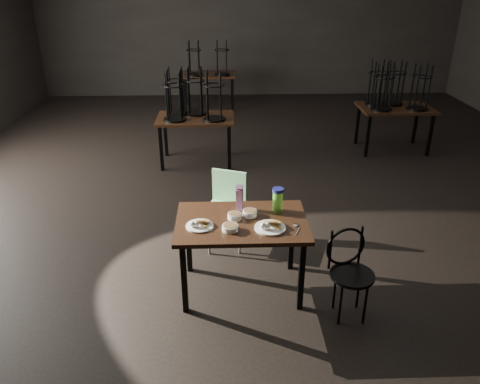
{
  "coord_description": "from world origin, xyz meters",
  "views": [
    {
      "loc": [
        -0.68,
        -5.65,
        2.81
      ],
      "look_at": [
        -0.53,
        -1.51,
        0.85
      ],
      "focal_mm": 35.0,
      "sensor_mm": 36.0,
      "label": 1
    }
  ],
  "objects_px": {
    "juice_carton": "(240,198)",
    "water_bottle": "(278,200)",
    "main_table": "(242,228)",
    "school_chair": "(226,203)",
    "bentwood_chair": "(349,266)"
  },
  "relations": [
    {
      "from": "main_table",
      "to": "juice_carton",
      "type": "bearing_deg",
      "value": 92.41
    },
    {
      "from": "main_table",
      "to": "bentwood_chair",
      "type": "height_order",
      "value": "bentwood_chair"
    },
    {
      "from": "water_bottle",
      "to": "bentwood_chair",
      "type": "xyz_separation_m",
      "value": [
        0.58,
        -0.55,
        -0.39
      ]
    },
    {
      "from": "juice_carton",
      "to": "bentwood_chair",
      "type": "height_order",
      "value": "juice_carton"
    },
    {
      "from": "juice_carton",
      "to": "water_bottle",
      "type": "relative_size",
      "value": 1.08
    },
    {
      "from": "main_table",
      "to": "school_chair",
      "type": "height_order",
      "value": "school_chair"
    },
    {
      "from": "main_table",
      "to": "bentwood_chair",
      "type": "relative_size",
      "value": 1.48
    },
    {
      "from": "main_table",
      "to": "water_bottle",
      "type": "height_order",
      "value": "water_bottle"
    },
    {
      "from": "juice_carton",
      "to": "bentwood_chair",
      "type": "distance_m",
      "value": 1.18
    },
    {
      "from": "juice_carton",
      "to": "bentwood_chair",
      "type": "relative_size",
      "value": 0.31
    },
    {
      "from": "water_bottle",
      "to": "bentwood_chair",
      "type": "relative_size",
      "value": 0.29
    },
    {
      "from": "school_chair",
      "to": "juice_carton",
      "type": "bearing_deg",
      "value": -57.32
    },
    {
      "from": "juice_carton",
      "to": "water_bottle",
      "type": "xyz_separation_m",
      "value": [
        0.36,
        -0.06,
        0.0
      ]
    },
    {
      "from": "water_bottle",
      "to": "school_chair",
      "type": "height_order",
      "value": "water_bottle"
    },
    {
      "from": "main_table",
      "to": "school_chair",
      "type": "relative_size",
      "value": 1.41
    }
  ]
}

